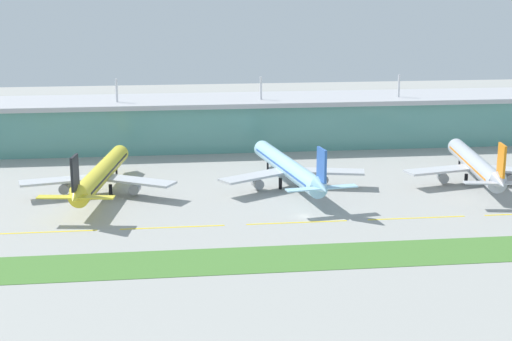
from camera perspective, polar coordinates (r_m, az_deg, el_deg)
ground_plane at (r=215.61m, az=3.61°, el=-3.43°), size 600.00×600.00×0.00m
terminal_building at (r=308.53m, az=0.23°, el=3.72°), size 288.00×34.00×28.64m
airliner_near_middle at (r=240.52m, az=-11.56°, el=-0.29°), size 48.25×68.06×18.90m
airliner_center at (r=244.43m, az=2.46°, el=0.21°), size 48.25×68.88×18.90m
airliner_far_middle at (r=258.98m, az=16.13°, el=0.44°), size 48.23×64.57×18.90m
taxiway_stripe_west at (r=209.10m, az=-15.64°, el=-4.47°), size 28.00×0.70×0.04m
taxiway_stripe_mid_west at (r=206.64m, az=-6.26°, el=-4.25°), size 28.00×0.70×0.04m
taxiway_stripe_centre at (r=209.74m, az=3.09°, el=-3.91°), size 28.00×0.70×0.04m
taxiway_stripe_mid_east at (r=218.15m, az=11.93°, el=-3.50°), size 28.00×0.70×0.04m
grass_verge at (r=184.78m, az=5.52°, el=-6.41°), size 300.00×18.00×0.10m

